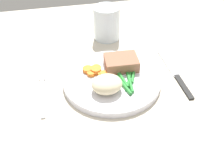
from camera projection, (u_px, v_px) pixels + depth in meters
The scene contains 9 objects.
dining_table at pixel (113, 78), 68.77cm from camera, with size 120.00×90.00×2.00cm.
dinner_plate at pixel (112, 80), 65.24cm from camera, with size 23.86×23.86×1.60cm, color white.
meat_portion at pixel (121, 62), 67.27cm from camera, with size 8.30×6.39×2.87cm, color #936047.
mashed_potatoes at pixel (107, 84), 59.91cm from camera, with size 7.07×6.16×3.82cm, color beige.
carrot_slices at pixel (95, 71), 65.89cm from camera, with size 5.70×4.95×1.26cm.
green_beans at pixel (127, 80), 63.36cm from camera, with size 5.85×9.38×0.87cm.
fork at pixel (43, 93), 62.57cm from camera, with size 1.44×16.60×0.40cm.
knife at pixel (175, 74), 68.20cm from camera, with size 1.70×20.50×0.64cm.
water_glass at pixel (107, 25), 80.16cm from camera, with size 7.91×7.91×10.10cm.
Camera 1 is at (-11.66, -51.95, 44.54)cm, focal length 42.49 mm.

